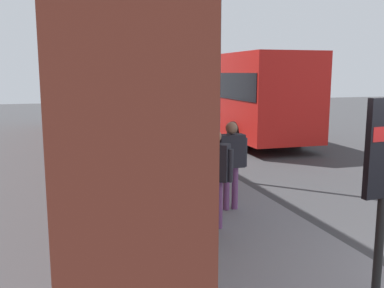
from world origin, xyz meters
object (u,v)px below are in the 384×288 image
(pedestrian_by_facade, at_px, (214,168))
(bicycle_leaning_wall, at_px, (152,205))
(street_lamp, at_px, (219,46))
(pedestrian_near_bus, at_px, (231,157))
(bicycle_mid_rack, at_px, (163,223))
(bicycle_nearest_sign, at_px, (139,195))
(city_bus, at_px, (232,90))
(bicycle_under_window, at_px, (127,183))

(pedestrian_by_facade, bearing_deg, bicycle_leaning_wall, 74.04)
(street_lamp, bearing_deg, pedestrian_near_bus, 164.59)
(bicycle_leaning_wall, relative_size, street_lamp, 0.33)
(bicycle_mid_rack, height_order, bicycle_nearest_sign, same)
(pedestrian_by_facade, bearing_deg, city_bus, -23.86)
(bicycle_nearest_sign, distance_m, city_bus, 11.32)
(bicycle_leaning_wall, relative_size, pedestrian_by_facade, 1.07)
(city_bus, relative_size, pedestrian_near_bus, 6.34)
(city_bus, bearing_deg, bicycle_mid_rack, 153.00)
(bicycle_under_window, bearing_deg, pedestrian_by_facade, -147.10)
(bicycle_mid_rack, relative_size, street_lamp, 0.32)
(city_bus, relative_size, pedestrian_by_facade, 6.38)
(bicycle_under_window, relative_size, pedestrian_by_facade, 1.07)
(pedestrian_near_bus, height_order, street_lamp, street_lamp)
(bicycle_nearest_sign, bearing_deg, bicycle_leaning_wall, -170.97)
(bicycle_nearest_sign, xyz_separation_m, pedestrian_by_facade, (-0.92, -1.10, 0.62))
(city_bus, bearing_deg, bicycle_leaning_wall, 151.11)
(pedestrian_near_bus, relative_size, street_lamp, 0.31)
(bicycle_mid_rack, xyz_separation_m, street_lamp, (4.11, -2.38, 2.81))
(bicycle_under_window, distance_m, pedestrian_by_facade, 2.24)
(pedestrian_by_facade, bearing_deg, street_lamp, -21.34)
(bicycle_leaning_wall, height_order, street_lamp, street_lamp)
(bicycle_leaning_wall, relative_size, bicycle_nearest_sign, 1.00)
(pedestrian_by_facade, bearing_deg, pedestrian_near_bus, -37.65)
(bicycle_nearest_sign, xyz_separation_m, pedestrian_near_bus, (-0.11, -1.73, 0.63))
(pedestrian_by_facade, distance_m, pedestrian_near_bus, 1.03)
(bicycle_mid_rack, height_order, bicycle_under_window, same)
(bicycle_leaning_wall, bearing_deg, bicycle_mid_rack, 178.93)
(bicycle_leaning_wall, bearing_deg, bicycle_nearest_sign, 9.03)
(bicycle_nearest_sign, bearing_deg, bicycle_under_window, 4.57)
(pedestrian_near_bus, bearing_deg, pedestrian_by_facade, 142.35)
(city_bus, bearing_deg, pedestrian_by_facade, 156.14)
(street_lamp, bearing_deg, bicycle_under_window, 123.83)
(bicycle_nearest_sign, height_order, street_lamp, street_lamp)
(bicycle_under_window, xyz_separation_m, pedestrian_near_bus, (-0.99, -1.80, 0.63))
(street_lamp, bearing_deg, bicycle_mid_rack, 149.86)
(city_bus, bearing_deg, street_lamp, 154.91)
(street_lamp, bearing_deg, bicycle_nearest_sign, 136.35)
(bicycle_nearest_sign, relative_size, pedestrian_by_facade, 1.07)
(bicycle_mid_rack, relative_size, pedestrian_by_facade, 1.06)
(city_bus, height_order, street_lamp, street_lamp)
(bicycle_under_window, bearing_deg, bicycle_nearest_sign, -175.43)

